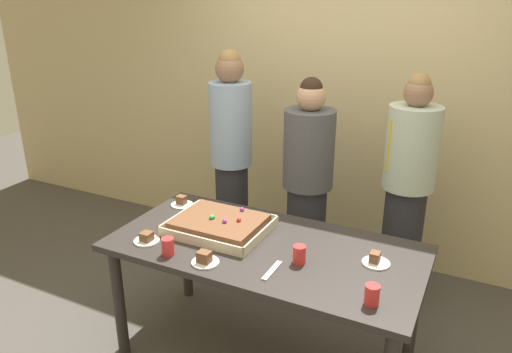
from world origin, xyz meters
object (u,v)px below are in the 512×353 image
Objects in this scene: party_table at (265,260)px; person_green_shirt_behind at (407,192)px; sheet_cake at (219,225)px; drink_cup_middle at (299,254)px; drink_cup_nearest at (168,246)px; plated_slice_far_left at (375,260)px; person_serving_front at (307,186)px; plated_slice_far_right at (205,259)px; person_striped_tie_right at (231,159)px; plated_slice_near_left at (182,203)px; plated_slice_near_right at (147,239)px; cake_server_utensil at (272,271)px; drink_cup_far_end at (372,295)px.

person_green_shirt_behind is (0.61, 1.01, 0.17)m from party_table.
sheet_cake is 0.59m from drink_cup_middle.
drink_cup_nearest is 1.69m from person_green_shirt_behind.
plated_slice_far_left is 1.13m from drink_cup_nearest.
sheet_cake is 0.36× the size of person_serving_front.
plated_slice_far_right is 0.51m from drink_cup_middle.
sheet_cake is 3.88× the size of plated_slice_far_right.
sheet_cake reaches higher than plated_slice_far_left.
person_striped_tie_right is (-0.98, 1.01, 0.09)m from drink_cup_middle.
drink_cup_middle is (0.58, -0.14, 0.01)m from sheet_cake.
person_serving_front reaches higher than plated_slice_near_left.
drink_cup_nearest is at bearing 0.37° from person_serving_front.
drink_cup_middle is at bearing 11.44° from plated_slice_near_right.
party_table is 11.93× the size of plated_slice_far_left.
cake_server_utensil is 0.12× the size of person_green_shirt_behind.
plated_slice_near_left is 1.00× the size of plated_slice_far_left.
drink_cup_middle is at bearing -19.13° from plated_slice_near_left.
cake_server_utensil is at bearing -28.41° from plated_slice_near_left.
plated_slice_near_right is 1.78m from person_green_shirt_behind.
sheet_cake is at bearing 0.01° from person_striped_tie_right.
drink_cup_middle is 1.04m from person_serving_front.
plated_slice_far_right reaches higher than plated_slice_near_right.
person_green_shirt_behind is (-0.08, 1.29, 0.02)m from drink_cup_far_end.
plated_slice_near_left is at bearing 159.33° from drink_cup_far_end.
party_table is 3.08× the size of sheet_cake.
drink_cup_far_end is at bearing -0.76° from plated_slice_near_right.
cake_server_utensil is at bearing -145.54° from plated_slice_far_left.
sheet_cake is 0.40m from drink_cup_nearest.
person_striped_tie_right reaches higher than sheet_cake.
person_green_shirt_behind is (1.04, 1.34, 0.02)m from drink_cup_nearest.
sheet_cake is 0.56m from cake_server_utensil.
drink_cup_middle is 0.50× the size of cake_server_utensil.
drink_cup_middle is 1.00× the size of drink_cup_far_end.
plated_slice_near_left is at bearing 172.80° from plated_slice_far_left.
party_table is 11.93× the size of plated_slice_near_left.
person_green_shirt_behind is at bearing 45.71° from sheet_cake.
drink_cup_nearest is (0.32, -0.59, 0.03)m from plated_slice_near_left.
drink_cup_middle is at bearing 34.84° from person_serving_front.
drink_cup_middle reaches higher than plated_slice_near_left.
cake_server_utensil is (0.59, 0.10, -0.05)m from drink_cup_nearest.
drink_cup_middle is 0.06× the size of person_striped_tie_right.
sheet_cake reaches higher than drink_cup_middle.
party_table is 11.93× the size of plated_slice_near_right.
person_striped_tie_right is at bearing 88.67° from plated_slice_near_left.
person_striped_tie_right is (-0.30, 1.26, 0.09)m from drink_cup_nearest.
plated_slice_far_left is at bearing 7.64° from party_table.
drink_cup_nearest is at bearing -170.33° from cake_server_utensil.
plated_slice_near_left is 1.03m from cake_server_utensil.
person_serving_front is (0.12, 1.22, 0.01)m from plated_slice_far_right.
plated_slice_far_right is 0.89m from drink_cup_far_end.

